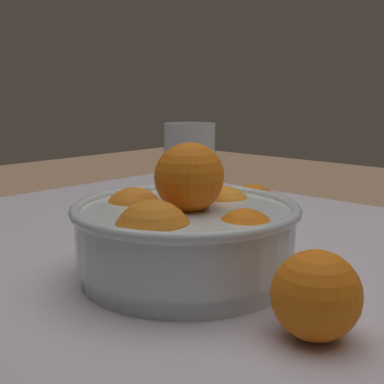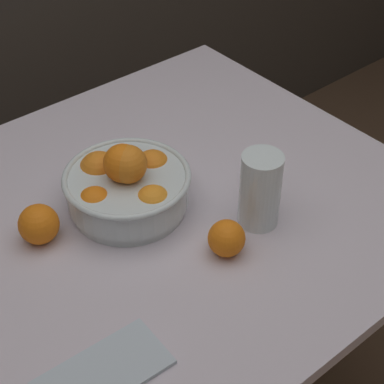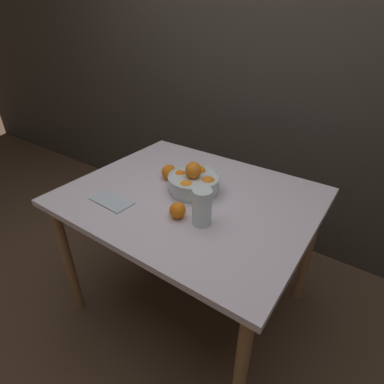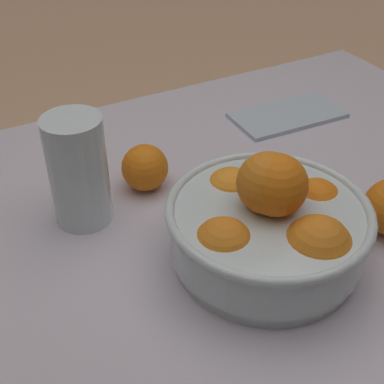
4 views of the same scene
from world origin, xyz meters
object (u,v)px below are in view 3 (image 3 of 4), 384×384
at_px(fruit_bowl, 194,181).
at_px(orange_loose_near_bowl, 178,210).
at_px(juice_glass, 202,209).
at_px(orange_loose_front, 169,172).

bearing_deg(fruit_bowl, orange_loose_near_bowl, -72.52).
height_order(juice_glass, orange_loose_near_bowl, juice_glass).
bearing_deg(orange_loose_near_bowl, orange_loose_front, 134.80).
bearing_deg(orange_loose_near_bowl, juice_glass, 13.11).
bearing_deg(orange_loose_front, orange_loose_near_bowl, -45.20).
relative_size(fruit_bowl, orange_loose_front, 3.26).
relative_size(fruit_bowl, juice_glass, 1.61).
bearing_deg(juice_glass, fruit_bowl, 132.06).
relative_size(juice_glass, orange_loose_front, 2.02).
bearing_deg(orange_loose_near_bowl, fruit_bowl, 107.48).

